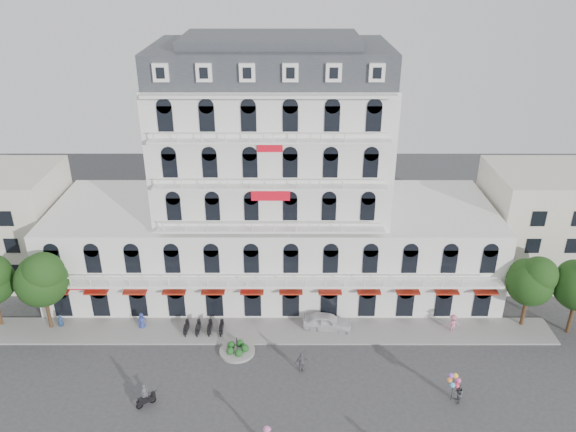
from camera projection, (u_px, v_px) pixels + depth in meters
The scene contains 15 objects.
ground at pixel (268, 401), 44.96m from camera, with size 120.00×120.00×0.00m, color #38383A.
sidewalk at pixel (272, 331), 53.05m from camera, with size 53.00×4.00×0.16m, color gray.
main_building at pixel (273, 197), 56.90m from camera, with size 45.00×15.00×25.80m.
flank_building_east at pixel (552, 223), 60.40m from camera, with size 14.00×10.00×12.00m, color beige.
traffic_island at pixel (237, 350), 50.27m from camera, with size 3.20×3.20×1.60m.
parked_scooter_row at pixel (204, 333), 52.90m from camera, with size 4.40×1.80×1.10m, color black, non-canonical shape.
tree_west_inner at pixel (41, 278), 51.07m from camera, with size 4.76×4.76×8.25m.
tree_east_inner at pixel (532, 279), 51.71m from camera, with size 4.40×4.37×7.57m.
parked_car at pixel (327, 322), 53.19m from camera, with size 1.86×4.63×1.58m, color silver.
rider_west at pixel (145, 397), 44.10m from camera, with size 1.45×1.16×2.09m.
pedestrian_left at pixel (142, 321), 53.17m from camera, with size 0.84×0.55×1.72m, color navy.
pedestrian_mid at pixel (302, 362), 47.73m from camera, with size 1.13×0.47×1.93m, color slate.
pedestrian_right at pixel (453, 324), 52.61m from camera, with size 1.24×0.71×1.92m, color #C86A85.
pedestrian_far at pixel (61, 322), 53.21m from camera, with size 0.56×0.37×1.53m, color navy.
balloon_vendor at pixel (457, 390), 44.34m from camera, with size 1.33×1.27×2.45m.
Camera 1 is at (1.59, -34.16, 32.78)m, focal length 35.00 mm.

